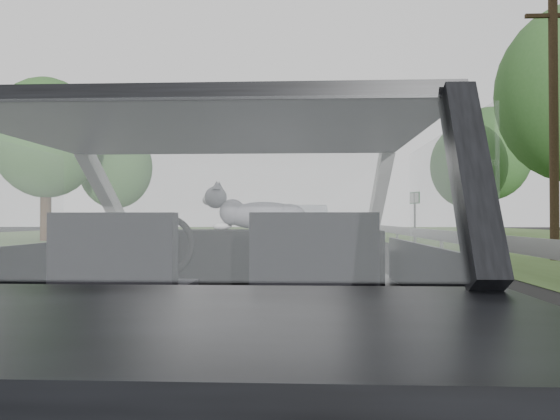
# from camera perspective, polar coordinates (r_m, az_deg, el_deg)

# --- Properties ---
(subject_car) EXTENTS (1.80, 4.00, 1.45)m
(subject_car) POSITION_cam_1_polar(r_m,az_deg,el_deg) (2.59, -5.52, -8.45)
(subject_car) COLOR black
(subject_car) RESTS_ON ground
(dashboard) EXTENTS (1.58, 0.45, 0.30)m
(dashboard) POSITION_cam_1_polar(r_m,az_deg,el_deg) (3.20, -3.90, -4.78)
(dashboard) COLOR black
(dashboard) RESTS_ON subject_car
(driver_seat) EXTENTS (0.50, 0.72, 0.42)m
(driver_seat) POSITION_cam_1_polar(r_m,az_deg,el_deg) (2.39, -16.11, -5.33)
(driver_seat) COLOR black
(driver_seat) RESTS_ON subject_car
(passenger_seat) EXTENTS (0.50, 0.72, 0.42)m
(passenger_seat) POSITION_cam_1_polar(r_m,az_deg,el_deg) (2.26, 3.53, -5.61)
(passenger_seat) COLOR black
(passenger_seat) RESTS_ON subject_car
(steering_wheel) EXTENTS (0.36, 0.36, 0.04)m
(steering_wheel) POSITION_cam_1_polar(r_m,az_deg,el_deg) (2.98, -12.24, -3.70)
(steering_wheel) COLOR black
(steering_wheel) RESTS_ON dashboard
(cat) EXTENTS (0.65, 0.24, 0.29)m
(cat) POSITION_cam_1_polar(r_m,az_deg,el_deg) (3.19, -1.70, -0.42)
(cat) COLOR gray
(cat) RESTS_ON dashboard
(guardrail) EXTENTS (0.05, 90.00, 0.32)m
(guardrail) POSITION_cam_1_polar(r_m,az_deg,el_deg) (13.16, 20.17, -3.00)
(guardrail) COLOR #9C9C9C
(guardrail) RESTS_ON ground
(other_car) EXTENTS (2.10, 4.92, 1.60)m
(other_car) POSITION_cam_1_polar(r_m,az_deg,el_deg) (20.30, 2.53, -1.70)
(other_car) COLOR #A0A5AB
(other_car) RESTS_ON ground
(highway_sign) EXTENTS (0.38, 0.95, 2.41)m
(highway_sign) POSITION_cam_1_polar(r_m,az_deg,el_deg) (27.87, 13.90, -0.63)
(highway_sign) COLOR #106021
(highway_sign) RESTS_ON ground
(utility_pole) EXTENTS (0.24, 0.24, 7.02)m
(utility_pole) POSITION_cam_1_polar(r_m,az_deg,el_deg) (15.84, 26.70, 8.03)
(utility_pole) COLOR #412E1C
(utility_pole) RESTS_ON ground
(tree_2) EXTENTS (5.09, 5.09, 6.05)m
(tree_2) POSITION_cam_1_polar(r_m,az_deg,el_deg) (30.86, 19.10, 2.75)
(tree_2) COLOR #2D5624
(tree_2) RESTS_ON ground
(tree_3) EXTENTS (7.14, 7.14, 8.95)m
(tree_3) POSITION_cam_1_polar(r_m,az_deg,el_deg) (42.56, 21.05, 3.71)
(tree_3) COLOR #2D5624
(tree_3) RESTS_ON ground
(tree_5) EXTENTS (5.89, 5.89, 7.74)m
(tree_5) POSITION_cam_1_polar(r_m,az_deg,el_deg) (29.01, -23.25, 4.68)
(tree_5) COLOR #2D5624
(tree_5) RESTS_ON ground
(tree_6) EXTENTS (4.78, 4.78, 6.10)m
(tree_6) POSITION_cam_1_polar(r_m,az_deg,el_deg) (31.76, -16.81, 2.68)
(tree_6) COLOR #2D5624
(tree_6) RESTS_ON ground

